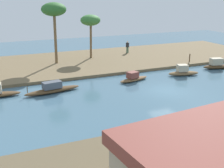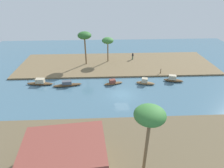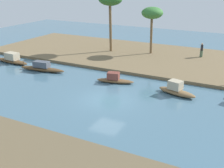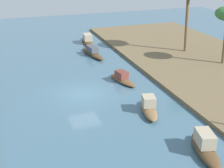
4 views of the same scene
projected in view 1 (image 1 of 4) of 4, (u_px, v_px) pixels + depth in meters
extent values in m
plane|color=#476B7F|center=(166.00, 90.00, 27.90)|extent=(72.76, 72.76, 0.00)
cube|color=brown|center=(108.00, 59.00, 40.13)|extent=(44.69, 14.50, 0.32)
ellipsoid|color=brown|center=(134.00, 79.00, 30.85)|extent=(3.74, 1.78, 0.36)
cube|color=brown|center=(133.00, 75.00, 30.59)|extent=(1.28, 1.07, 0.65)
ellipsoid|color=brown|center=(218.00, 67.00, 35.84)|extent=(3.88, 1.95, 0.51)
cube|color=tan|center=(216.00, 61.00, 35.60)|extent=(1.57, 1.20, 0.81)
ellipsoid|color=brown|center=(183.00, 73.00, 32.90)|extent=(3.65, 1.83, 0.49)
cube|color=tan|center=(182.00, 68.00, 32.69)|extent=(1.28, 1.14, 0.75)
ellipsoid|color=brown|center=(53.00, 90.00, 27.20)|extent=(5.40, 1.73, 0.44)
cube|color=#4C515B|center=(52.00, 85.00, 27.02)|extent=(1.82, 1.10, 0.63)
cylinder|color=brown|center=(27.00, 90.00, 25.88)|extent=(0.07, 0.07, 0.57)
cylinder|color=#4C664C|center=(127.00, 50.00, 43.66)|extent=(0.44, 0.44, 0.85)
cube|color=#232328|center=(127.00, 45.00, 43.44)|extent=(0.37, 0.49, 0.67)
sphere|color=tan|center=(128.00, 42.00, 43.30)|extent=(0.23, 0.23, 0.23)
cylinder|color=#4C3823|center=(190.00, 58.00, 37.91)|extent=(0.14, 0.14, 1.06)
cylinder|color=brown|center=(91.00, 41.00, 39.74)|extent=(0.29, 0.51, 4.58)
ellipsoid|color=#387533|center=(90.00, 20.00, 38.90)|extent=(2.66, 2.66, 1.46)
cylinder|color=brown|center=(55.00, 39.00, 36.39)|extent=(0.34, 0.57, 6.07)
ellipsoid|color=#2D6628|center=(54.00, 9.00, 35.31)|extent=(3.02, 3.02, 1.66)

